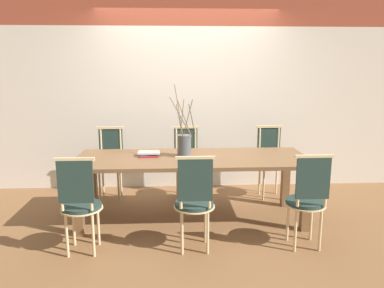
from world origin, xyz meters
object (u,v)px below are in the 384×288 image
object	(u,v)px
vase_centerpiece	(184,145)
book_stack	(149,154)
chair_near_center	(307,197)
chair_far_center	(270,159)
dining_table	(192,165)

from	to	relation	value
vase_centerpiece	book_stack	bearing A→B (deg)	173.84
book_stack	chair_near_center	bearing A→B (deg)	-28.77
chair_near_center	vase_centerpiece	distance (m)	1.44
vase_centerpiece	book_stack	world-z (taller)	vase_centerpiece
chair_far_center	dining_table	bearing A→B (deg)	34.88
chair_far_center	book_stack	world-z (taller)	chair_far_center
dining_table	chair_near_center	world-z (taller)	chair_near_center
chair_near_center	chair_far_center	distance (m)	1.52
chair_far_center	book_stack	bearing A→B (deg)	23.25
chair_near_center	book_stack	bearing A→B (deg)	151.23
chair_near_center	dining_table	bearing A→B (deg)	144.15
vase_centerpiece	book_stack	distance (m)	0.41
chair_near_center	book_stack	world-z (taller)	chair_near_center
dining_table	book_stack	bearing A→B (deg)	170.23
chair_near_center	vase_centerpiece	bearing A→B (deg)	144.89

